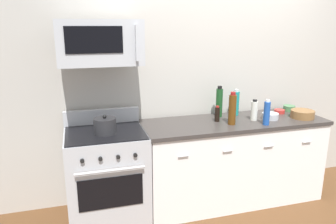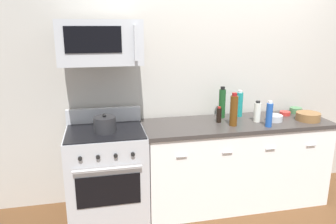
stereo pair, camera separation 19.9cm
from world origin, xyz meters
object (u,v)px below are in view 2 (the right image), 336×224
object	(u,v)px
bowl_green_glaze	(296,110)
bottle_wine_amber	(234,110)
bottle_vinegar_white	(257,112)
stockpot	(105,124)
bottle_soda_blue	(269,115)
bowl_wooden_salad	(308,116)
bottle_wine_green	(222,103)
bottle_sparkling_teal	(239,104)
bowl_steel_prep	(274,118)
range_oven	(107,173)
microwave	(100,42)
bottle_soy_sauce_dark	(219,115)
bowl_red_small	(285,113)

from	to	relation	value
bowl_green_glaze	bottle_wine_amber	bearing A→B (deg)	-161.64
bottle_vinegar_white	stockpot	distance (m)	1.57
bottle_soda_blue	bowl_wooden_salad	world-z (taller)	bottle_soda_blue
bottle_wine_green	bowl_wooden_salad	distance (m)	0.92
bottle_soda_blue	bottle_sparkling_teal	xyz separation A→B (m)	(-0.13, 0.42, 0.01)
bowl_steel_prep	range_oven	bearing A→B (deg)	178.17
microwave	bottle_soda_blue	distance (m)	1.77
bottle_soy_sauce_dark	bowl_steel_prep	bearing A→B (deg)	-7.52
range_oven	bottle_wine_green	world-z (taller)	bottle_wine_green
range_oven	bowl_wooden_salad	world-z (taller)	range_oven
bottle_soda_blue	bottle_soy_sauce_dark	bearing A→B (deg)	150.22
bottle_vinegar_white	bowl_wooden_salad	xyz separation A→B (m)	(0.55, -0.07, -0.06)
microwave	bottle_soy_sauce_dark	bearing A→B (deg)	-1.14
range_oven	bottle_soy_sauce_dark	distance (m)	1.28
bowl_green_glaze	bowl_red_small	bearing A→B (deg)	-161.33
bowl_wooden_salad	stockpot	bearing A→B (deg)	178.39
bottle_wine_amber	bottle_sparkling_teal	size ratio (longest dim) A/B	1.15
bowl_green_glaze	bottle_vinegar_white	bearing A→B (deg)	-159.62
bowl_steel_prep	bottle_sparkling_teal	bearing A→B (deg)	138.59
microwave	bottle_vinegar_white	size ratio (longest dim) A/B	3.34
bottle_soy_sauce_dark	bowl_steel_prep	size ratio (longest dim) A/B	0.96
bottle_wine_amber	bottle_soy_sauce_dark	bearing A→B (deg)	126.34
bowl_red_small	bowl_steel_prep	bearing A→B (deg)	-142.84
bottle_wine_amber	bottle_vinegar_white	xyz separation A→B (m)	(0.30, 0.07, -0.05)
bottle_soy_sauce_dark	bowl_green_glaze	bearing A→B (deg)	9.21
bowl_red_small	bottle_soda_blue	bearing A→B (deg)	-138.73
bottle_wine_amber	bottle_vinegar_white	size ratio (longest dim) A/B	1.51
bottle_soy_sauce_dark	bottle_soda_blue	world-z (taller)	bottle_soda_blue
microwave	stockpot	bearing A→B (deg)	-90.13
bottle_wine_amber	range_oven	bearing A→B (deg)	174.82
bottle_wine_green	stockpot	size ratio (longest dim) A/B	1.64
range_oven	bottle_vinegar_white	xyz separation A→B (m)	(1.57, -0.04, 0.56)
range_oven	bottle_sparkling_teal	xyz separation A→B (m)	(1.47, 0.20, 0.59)
bottle_wine_green	bowl_wooden_salad	xyz separation A→B (m)	(0.86, -0.30, -0.12)
bottle_vinegar_white	bowl_wooden_salad	bearing A→B (deg)	-7.48
bottle_soy_sauce_dark	bowl_green_glaze	size ratio (longest dim) A/B	1.23
bottle_sparkling_teal	bowl_red_small	distance (m)	0.54
bowl_green_glaze	microwave	bearing A→B (deg)	-176.34
bowl_wooden_salad	stockpot	xyz separation A→B (m)	(-2.12, 0.06, 0.03)
bottle_soda_blue	bowl_steel_prep	world-z (taller)	bottle_soda_blue
range_oven	bottle_vinegar_white	distance (m)	1.66
range_oven	bowl_wooden_salad	bearing A→B (deg)	-3.04
stockpot	bottle_sparkling_teal	bearing A→B (deg)	9.63
bowl_wooden_salad	stockpot	world-z (taller)	stockpot
microwave	bottle_soda_blue	world-z (taller)	microwave
bowl_green_glaze	stockpot	size ratio (longest dim) A/B	0.65
bowl_red_small	bowl_steel_prep	xyz separation A→B (m)	(-0.24, -0.18, 0.01)
range_oven	bowl_wooden_salad	size ratio (longest dim) A/B	4.29
bottle_wine_amber	bottle_soy_sauce_dark	size ratio (longest dim) A/B	2.01
microwave	bottle_wine_amber	bearing A→B (deg)	-7.18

